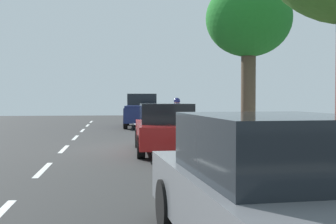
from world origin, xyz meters
name	(u,v)px	position (x,y,z in m)	size (l,w,h in m)	color
ground	(143,149)	(0.00, 0.00, 0.00)	(56.83, 56.83, 0.00)	#313131
sidewalk	(244,145)	(3.48, 0.00, 0.07)	(3.10, 35.52, 0.14)	#A6A49C
curb_edge	(197,146)	(1.85, 0.00, 0.07)	(0.16, 35.52, 0.14)	gray
lane_stripe_centre	(64,149)	(-2.59, 0.14, 0.00)	(0.14, 35.80, 0.01)	white
lane_stripe_bike_edge	(154,148)	(0.38, 0.00, 0.00)	(0.12, 35.52, 0.01)	white
parked_sedan_grey_nearest	(274,193)	(0.64, -10.43, 0.75)	(2.06, 4.51, 1.52)	slate
parked_sedan_red_second	(166,128)	(0.65, -1.08, 0.75)	(1.93, 4.45, 1.52)	maroon
parked_pickup_dark_blue_mid	(142,112)	(0.66, 11.06, 0.90)	(2.28, 5.41, 1.95)	navy
bicycle_at_curb	(171,130)	(1.38, 3.37, 0.38)	(1.45, 1.06, 0.77)	black
cyclist_with_backpack	(178,114)	(1.60, 2.90, 1.04)	(0.55, 0.54, 1.70)	#C6B284
street_tree_mid_block	(249,22)	(2.65, -3.14, 3.73)	(2.30, 2.30, 4.70)	#4E3E30
fire_hydrant	(202,128)	(2.28, 1.31, 0.57)	(0.22, 0.22, 0.84)	red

